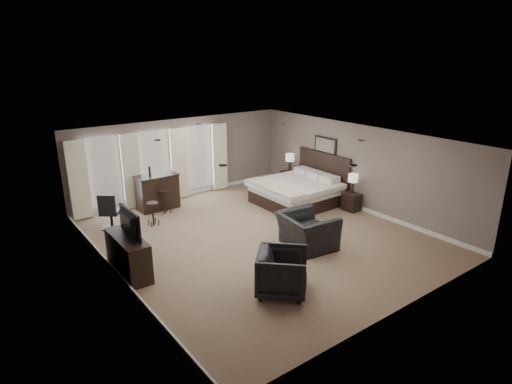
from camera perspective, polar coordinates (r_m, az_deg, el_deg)
room at (r=10.86m, az=0.41°, el=0.27°), size 7.60×8.60×2.64m
window_bay at (r=13.85m, az=-13.27°, el=3.35°), size 5.25×0.20×2.30m
bed at (r=13.59m, az=5.68°, el=1.52°), size 2.38×2.27×1.51m
nightstand_near at (r=13.40m, az=12.61°, el=-1.28°), size 0.41×0.50×0.54m
nightstand_far at (r=15.33m, az=4.47°, el=1.69°), size 0.44×0.53×0.58m
lamp_near at (r=13.22m, az=12.78°, el=1.08°), size 0.29×0.29×0.61m
lamp_far at (r=15.17m, az=4.53°, el=3.91°), size 0.31×0.31×0.64m
wall_art at (r=14.10m, az=9.21°, el=6.16°), size 0.04×0.96×0.56m
dresser at (r=9.79m, az=-16.65°, el=-8.08°), size 0.49×1.51×0.88m
tv at (r=9.58m, az=-16.92°, el=-5.35°), size 0.60×1.05×0.14m
armchair_near at (r=10.64m, az=6.82°, el=-4.42°), size 1.01×1.41×1.15m
armchair_far at (r=8.70m, az=3.54°, el=-10.35°), size 1.33×1.33×1.00m
bar_counter at (r=13.46m, az=-12.99°, el=0.03°), size 1.26×0.65×1.09m
bar_stool_left at (r=12.26m, az=-13.58°, el=-2.86°), size 0.40×0.40×0.68m
bar_stool_right at (r=13.14m, az=-12.04°, el=-1.20°), size 0.39×0.39×0.73m
desk_chair at (r=12.28m, az=-18.82°, el=-2.39°), size 0.76×0.76×1.06m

